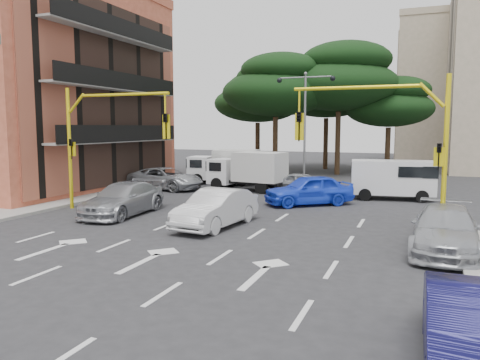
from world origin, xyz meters
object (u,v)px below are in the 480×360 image
at_px(car_silver_wagon, 123,199).
at_px(box_truck_b, 247,171).
at_px(car_white_hatch, 216,208).
at_px(car_silver_cross_b, 304,183).
at_px(signal_mast_right, 395,132).
at_px(signal_mast_left, 98,131).
at_px(car_blue_compact, 309,190).
at_px(car_navy_parked, 472,330).
at_px(box_truck_a, 224,167).
at_px(car_silver_parked, 445,230).
at_px(car_silver_cross_a, 166,178).
at_px(street_lamp_center, 305,108).
at_px(van_white, 392,180).

relative_size(car_silver_wagon, box_truck_b, 1.01).
distance_m(car_white_hatch, car_silver_cross_b, 11.26).
bearing_deg(signal_mast_right, car_silver_cross_b, 120.58).
bearing_deg(signal_mast_right, signal_mast_left, 180.00).
relative_size(car_blue_compact, box_truck_b, 0.92).
bearing_deg(car_navy_parked, box_truck_b, 119.15).
bearing_deg(box_truck_b, box_truck_a, 55.49).
relative_size(car_white_hatch, car_silver_parked, 0.92).
distance_m(car_white_hatch, car_navy_parked, 12.41).
xyz_separation_m(car_white_hatch, box_truck_a, (-5.37, 13.40, 0.47)).
height_order(car_silver_parked, box_truck_a, box_truck_a).
xyz_separation_m(car_silver_cross_a, car_navy_parked, (16.56, -18.31, -0.02)).
bearing_deg(box_truck_b, car_white_hatch, -157.68).
bearing_deg(car_silver_parked, signal_mast_left, 173.97).
bearing_deg(car_navy_parked, signal_mast_left, 145.75).
bearing_deg(street_lamp_center, car_navy_parked, -70.28).
bearing_deg(car_silver_cross_a, car_blue_compact, -96.27).
distance_m(car_blue_compact, car_silver_wagon, 9.50).
distance_m(car_blue_compact, box_truck_b, 6.52).
bearing_deg(car_silver_cross_b, signal_mast_left, 149.86).
relative_size(car_silver_wagon, box_truck_a, 1.02).
xyz_separation_m(signal_mast_right, box_truck_a, (-12.15, 12.01, -2.64)).
bearing_deg(car_silver_cross_a, car_silver_wagon, -153.89).
bearing_deg(car_navy_parked, car_silver_cross_a, 131.38).
distance_m(signal_mast_right, box_truck_b, 13.69).
height_order(signal_mast_left, van_white, signal_mast_left).
xyz_separation_m(signal_mast_left, car_silver_parked, (15.42, -2.20, -3.14)).
distance_m(street_lamp_center, box_truck_a, 7.08).
bearing_deg(car_silver_cross_a, street_lamp_center, -44.35).
distance_m(car_white_hatch, car_blue_compact, 7.14).
height_order(car_silver_parked, van_white, van_white).
height_order(signal_mast_right, car_navy_parked, signal_mast_right).
xyz_separation_m(car_silver_wagon, car_silver_cross_a, (-2.73, 8.56, -0.03)).
distance_m(car_white_hatch, box_truck_b, 11.26).
height_order(car_silver_wagon, car_silver_cross_b, car_silver_wagon).
bearing_deg(car_navy_parked, street_lamp_center, 108.97).
bearing_deg(car_white_hatch, car_silver_cross_b, 91.47).
height_order(signal_mast_left, box_truck_a, signal_mast_left).
height_order(car_silver_wagon, van_white, van_white).
relative_size(street_lamp_center, box_truck_b, 1.53).
height_order(car_silver_cross_b, van_white, van_white).
height_order(signal_mast_left, car_navy_parked, signal_mast_left).
height_order(car_silver_wagon, car_navy_parked, car_silver_wagon).
bearing_deg(car_silver_cross_b, car_blue_compact, -155.07).
height_order(car_silver_cross_a, box_truck_b, box_truck_b).
distance_m(signal_mast_left, car_silver_cross_a, 8.71).
relative_size(car_white_hatch, car_silver_cross_b, 1.29).
height_order(signal_mast_right, car_blue_compact, signal_mast_right).
distance_m(car_white_hatch, car_silver_wagon, 5.23).
bearing_deg(car_white_hatch, car_blue_compact, 77.62).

